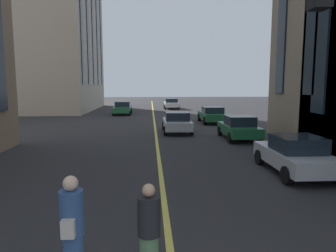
# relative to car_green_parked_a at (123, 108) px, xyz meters

# --- Properties ---
(lane_centre_line) EXTENTS (80.00, 0.16, 0.01)m
(lane_centre_line) POSITION_rel_car_green_parked_a_xyz_m (-12.49, -3.32, -0.70)
(lane_centre_line) COLOR #D8C64C
(lane_centre_line) RESTS_ON ground_plane
(car_green_parked_a) EXTENTS (3.90, 1.89, 1.40)m
(car_green_parked_a) POSITION_rel_car_green_parked_a_xyz_m (0.00, 0.00, 0.00)
(car_green_parked_a) COLOR #1E6038
(car_green_parked_a) RESTS_ON ground_plane
(car_white_parked_b) EXTENTS (4.40, 1.95, 1.37)m
(car_white_parked_b) POSITION_rel_car_green_parked_a_xyz_m (8.09, -5.83, 0.00)
(car_white_parked_b) COLOR silver
(car_white_parked_b) RESTS_ON ground_plane
(car_green_far) EXTENTS (3.90, 1.89, 1.40)m
(car_green_far) POSITION_rel_car_green_parked_a_xyz_m (-15.87, -8.22, 0.00)
(car_green_far) COLOR #1E6038
(car_green_far) RESTS_ON ground_plane
(car_silver_oncoming) EXTENTS (3.90, 1.89, 1.40)m
(car_silver_oncoming) POSITION_rel_car_green_parked_a_xyz_m (-23.13, -8.22, 0.00)
(car_silver_oncoming) COLOR #B7BABF
(car_silver_oncoming) RESTS_ON ground_plane
(car_green_mid) EXTENTS (4.40, 1.95, 1.37)m
(car_green_mid) POSITION_rel_car_green_parked_a_xyz_m (-7.81, -8.22, 0.00)
(car_green_mid) COLOR #1E6038
(car_green_mid) RESTS_ON ground_plane
(car_silver_near) EXTENTS (3.90, 1.89, 1.40)m
(car_silver_near) POSITION_rel_car_green_parked_a_xyz_m (-13.05, -4.77, 0.00)
(car_silver_near) COLOR #B7BABF
(car_silver_near) RESTS_ON ground_plane
(pedestrian_near) EXTENTS (0.38, 0.38, 1.64)m
(pedestrian_near) POSITION_rel_car_green_parked_a_xyz_m (-29.12, -2.92, 0.12)
(pedestrian_near) COLOR #4C724C
(pedestrian_near) RESTS_ON ground_plane
(pedestrian_far) EXTENTS (0.50, 0.38, 1.83)m
(pedestrian_far) POSITION_rel_car_green_parked_a_xyz_m (-29.23, -1.71, 0.22)
(pedestrian_far) COLOR #2D4C7F
(pedestrian_far) RESTS_ON ground_plane
(building_left_near) EXTENTS (16.83, 12.79, 23.47)m
(building_left_near) POSITION_rel_car_green_parked_a_xyz_m (7.03, 10.51, 11.04)
(building_left_near) COLOR #A89E8E
(building_left_near) RESTS_ON ground_plane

